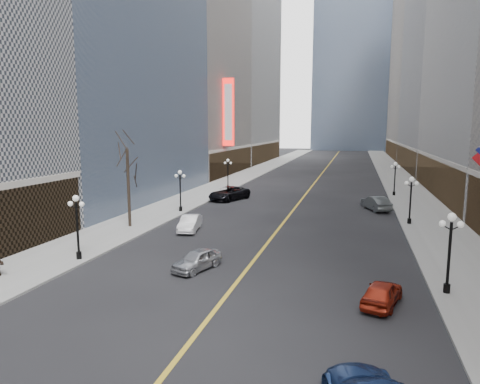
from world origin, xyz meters
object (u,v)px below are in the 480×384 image
Objects in this scene: streetlamp_west_1 at (77,220)px; streetlamp_west_2 at (180,186)px; streetlamp_east_1 at (450,245)px; car_nb_far at (229,193)px; car_sb_mid at (382,293)px; car_nb_mid at (190,223)px; streetlamp_east_3 at (395,175)px; car_sb_far at (376,203)px; car_nb_near at (197,260)px; streetlamp_west_3 at (228,171)px; streetlamp_east_2 at (411,195)px.

streetlamp_west_2 is at bearing 90.00° from streetlamp_west_1.
streetlamp_east_1 is at bearing 0.00° from streetlamp_west_1.
car_sb_mid is (17.25, -29.67, -0.20)m from car_nb_far.
streetlamp_west_2 reaches higher than car_nb_mid.
streetlamp_east_1 is 1.06× the size of car_nb_mid.
streetlamp_east_1 is 36.00m from streetlamp_east_3.
streetlamp_east_3 and streetlamp_west_2 have the same top height.
car_nb_far is (2.80, 27.31, -2.04)m from streetlamp_west_1.
streetlamp_east_1 is 23.60m from streetlamp_west_1.
car_sb_far is at bearing 13.71° from car_nb_far.
streetlamp_east_1 is 34.39m from car_nb_far.
car_nb_near is 0.80× the size of car_sb_far.
streetlamp_east_3 is 1.00× the size of streetlamp_west_3.
car_nb_near is at bearing 178.32° from streetlamp_east_1.
car_nb_near is 1.01× the size of car_sb_mid.
car_sb_mid is (20.05, -38.35, -2.24)m from streetlamp_west_3.
streetlamp_east_3 is 11.54m from car_sb_far.
car_nb_mid reaches higher than car_nb_near.
streetlamp_west_3 is 23.62m from car_sb_far.
streetlamp_west_2 is at bearing 108.53° from car_nb_mid.
streetlamp_east_2 is at bearing 11.61° from car_nb_mid.
car_nb_mid is (-19.43, 10.32, -2.20)m from streetlamp_east_1.
car_sb_far is (12.15, 24.56, 0.13)m from car_nb_near.
car_nb_mid is (-4.48, 9.88, 0.04)m from car_nb_near.
car_nb_far is 34.31m from car_sb_mid.
car_sb_far is (20.80, -11.00, -2.10)m from streetlamp_west_3.
streetlamp_west_1 is 1.15× the size of car_nb_near.
streetlamp_west_2 is at bearing -142.67° from streetlamp_east_3.
streetlamp_east_2 is 22.88m from car_nb_far.
streetlamp_east_1 is 1.00× the size of streetlamp_west_2.
streetlamp_west_2 is 1.00× the size of streetlamp_west_3.
streetlamp_west_2 is 0.73× the size of car_nb_far.
streetlamp_west_1 is at bearing -142.67° from streetlamp_east_2.
car_nb_far is (-5.85, 26.87, 0.20)m from car_nb_near.
streetlamp_east_1 and streetlamp_west_1 have the same top height.
streetlamp_west_2 reaches higher than car_nb_far.
car_sb_mid is at bearing -48.57° from car_nb_mid.
streetlamp_east_3 reaches higher than car_nb_far.
streetlamp_west_2 is 1.06× the size of car_nb_mid.
car_sb_mid is 27.36m from car_sb_far.
streetlamp_east_1 is at bearing -90.00° from streetlamp_east_2.
car_nb_near is (-14.95, 0.44, -2.23)m from streetlamp_east_1.
streetlamp_east_1 is at bearing -56.75° from streetlamp_west_3.
streetlamp_west_3 is 36.67m from car_nb_near.
car_sb_far is (20.80, 25.00, -2.10)m from streetlamp_west_1.
car_sb_mid is at bearing -95.30° from streetlamp_east_3.
car_sb_mid is (20.05, -2.35, -2.24)m from streetlamp_west_1.
car_sb_mid is at bearing -99.91° from streetlamp_east_2.
streetlamp_east_3 is at bearing -126.60° from car_sb_far.
car_nb_near is (-14.95, -35.56, -2.23)m from streetlamp_east_3.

